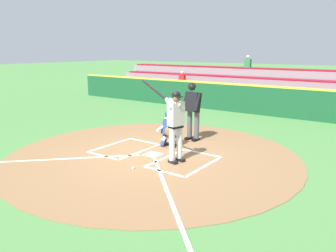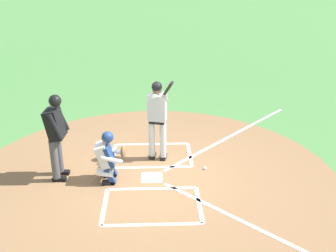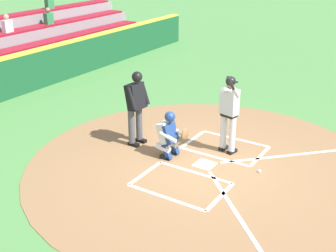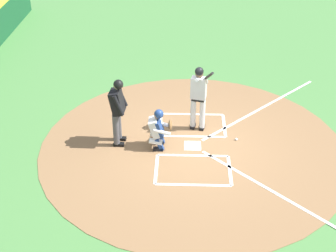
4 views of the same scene
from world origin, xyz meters
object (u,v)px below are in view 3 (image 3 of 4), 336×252
Objects in this scene: catcher at (170,133)px; plate_umpire at (136,103)px; batter at (229,109)px; baseball at (259,171)px.

plate_umpire is (-0.15, -1.05, 0.49)m from catcher.
batter reaches higher than plate_umpire.
plate_umpire reaches higher than baseball.
plate_umpire is at bearing -98.31° from catcher.
catcher is 15.27× the size of baseball.
catcher reaches higher than baseball.
batter is 28.76× the size of baseball.
catcher is at bearing -48.53° from batter.
batter is 1.58m from baseball.
plate_umpire is 3.29m from baseball.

